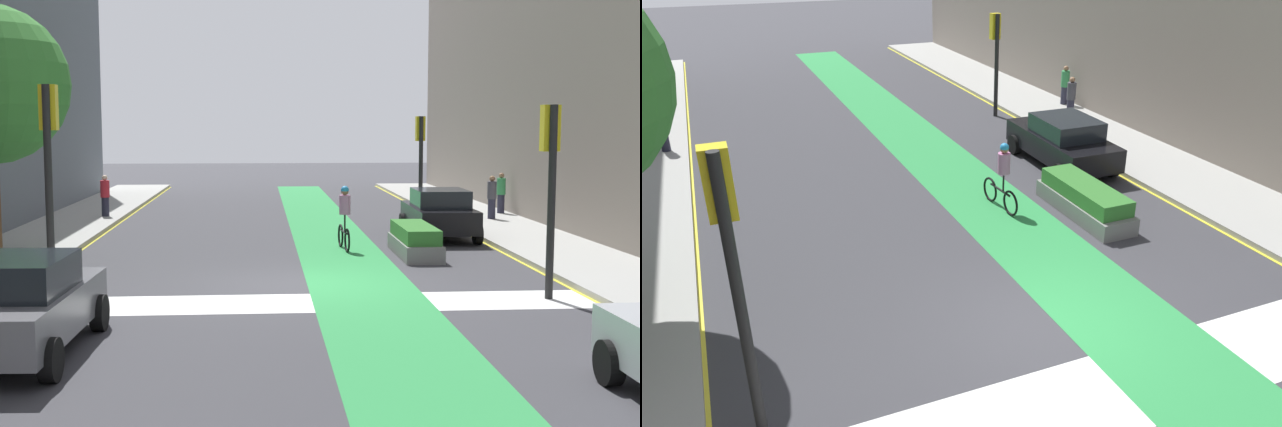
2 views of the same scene
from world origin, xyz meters
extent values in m
plane|color=#38383D|center=(0.00, 0.00, 0.00)|extent=(120.00, 120.00, 0.00)
cube|color=#2D8C47|center=(1.41, 0.00, 0.00)|extent=(2.40, 60.00, 0.01)
cube|color=silver|center=(0.00, -2.00, 0.00)|extent=(12.00, 1.80, 0.01)
cube|color=yellow|center=(-6.00, 0.00, 0.01)|extent=(0.16, 60.00, 0.01)
cube|color=#9E9E99|center=(7.50, 0.00, 0.07)|extent=(3.00, 60.00, 0.15)
cube|color=yellow|center=(6.00, 0.00, 0.01)|extent=(0.16, 60.00, 0.01)
cylinder|color=black|center=(5.11, -1.95, 2.00)|extent=(0.16, 0.16, 3.99)
cube|color=gold|center=(5.11, -1.75, 3.52)|extent=(0.35, 0.28, 0.95)
sphere|color=#3F0A0A|center=(5.11, -1.61, 3.82)|extent=(0.20, 0.20, 0.20)
sphere|color=#4C380C|center=(5.11, -1.61, 3.52)|extent=(0.20, 0.20, 0.20)
sphere|color=#26D833|center=(5.11, -1.61, 3.22)|extent=(0.20, 0.20, 0.20)
cylinder|color=black|center=(-5.23, -0.83, 2.21)|extent=(0.16, 0.16, 4.42)
cube|color=gold|center=(-5.23, -0.63, 3.94)|extent=(0.35, 0.28, 0.95)
sphere|color=#3F0A0A|center=(-5.23, -0.49, 4.24)|extent=(0.20, 0.20, 0.20)
sphere|color=#4C380C|center=(-5.23, -0.49, 3.94)|extent=(0.20, 0.20, 0.20)
sphere|color=#26D833|center=(-5.23, -0.49, 3.64)|extent=(0.20, 0.20, 0.20)
cylinder|color=black|center=(5.37, 13.23, 1.96)|extent=(0.16, 0.16, 3.91)
cube|color=gold|center=(5.37, 13.43, 3.44)|extent=(0.35, 0.28, 0.95)
sphere|color=#3F0A0A|center=(5.37, 13.57, 3.74)|extent=(0.20, 0.20, 0.20)
sphere|color=#4C380C|center=(5.37, 13.57, 3.44)|extent=(0.20, 0.20, 0.20)
sphere|color=#26D833|center=(5.37, 13.57, 3.14)|extent=(0.20, 0.20, 0.20)
cube|color=slate|center=(-4.61, -5.44, 0.67)|extent=(1.97, 4.27, 0.70)
cube|color=black|center=(-4.62, -5.64, 1.29)|extent=(1.68, 2.06, 0.55)
cylinder|color=black|center=(-3.65, -4.01, 0.32)|extent=(0.25, 0.65, 0.64)
cylinder|color=black|center=(-3.77, -6.95, 0.32)|extent=(0.25, 0.65, 0.64)
cube|color=black|center=(4.82, 7.40, 0.67)|extent=(1.88, 4.23, 0.70)
cube|color=black|center=(4.82, 7.20, 1.29)|extent=(1.64, 2.03, 0.55)
cylinder|color=black|center=(3.95, 8.88, 0.32)|extent=(0.23, 0.64, 0.64)
cylinder|color=black|center=(5.75, 8.85, 0.32)|extent=(0.23, 0.64, 0.64)
cylinder|color=black|center=(3.89, 5.94, 0.32)|extent=(0.23, 0.64, 0.64)
cylinder|color=black|center=(5.69, 5.91, 0.32)|extent=(0.23, 0.64, 0.64)
cylinder|color=black|center=(3.95, -7.64, 0.32)|extent=(0.22, 0.64, 0.64)
torus|color=black|center=(1.53, 5.67, 0.34)|extent=(0.11, 0.68, 0.68)
torus|color=black|center=(1.61, 4.62, 0.34)|extent=(0.11, 0.68, 0.68)
cylinder|color=black|center=(1.57, 5.15, 0.52)|extent=(0.13, 0.95, 0.06)
cylinder|color=black|center=(1.58, 5.00, 0.79)|extent=(0.05, 0.05, 0.50)
cylinder|color=#BF72A5|center=(1.58, 5.00, 1.31)|extent=(0.32, 0.32, 0.55)
sphere|color=#8C6647|center=(1.58, 5.00, 1.70)|extent=(0.22, 0.22, 0.22)
sphere|color=#268CCC|center=(1.58, 5.00, 1.74)|extent=(0.23, 0.23, 0.23)
cylinder|color=#262638|center=(8.57, 13.29, 0.51)|extent=(0.28, 0.28, 0.72)
cylinder|color=#338C4C|center=(8.57, 13.29, 1.20)|extent=(0.34, 0.34, 0.64)
sphere|color=#8C6647|center=(8.57, 13.29, 1.62)|extent=(0.21, 0.21, 0.21)
cylinder|color=#262638|center=(-6.65, 13.25, 0.51)|extent=(0.28, 0.28, 0.72)
cylinder|color=red|center=(-6.65, 13.25, 1.18)|extent=(0.34, 0.34, 0.64)
sphere|color=beige|center=(-6.65, 13.25, 1.61)|extent=(0.21, 0.21, 0.21)
cylinder|color=#262638|center=(7.66, 11.38, 0.51)|extent=(0.28, 0.28, 0.73)
cylinder|color=#3F3F47|center=(7.66, 11.38, 1.20)|extent=(0.34, 0.34, 0.65)
sphere|color=#8C6647|center=(7.66, 11.38, 1.63)|extent=(0.21, 0.21, 0.21)
cube|color=slate|center=(3.41, 3.93, 0.23)|extent=(1.01, 3.24, 0.45)
cube|color=#33722D|center=(3.41, 3.93, 0.65)|extent=(0.91, 2.92, 0.40)
camera|label=1|loc=(-0.85, -18.50, 3.58)|focal=46.76mm
camera|label=2|loc=(-5.20, -8.14, 6.74)|focal=34.30mm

